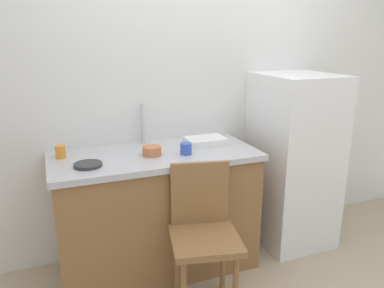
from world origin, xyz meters
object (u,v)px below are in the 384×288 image
dish_tray (206,141)px  refrigerator (293,160)px  terracotta_bowl (152,151)px  chair (203,230)px  cup_orange (61,152)px  hotplate (88,165)px  cup_blue (186,149)px

dish_tray → refrigerator: bearing=-5.6°
terracotta_bowl → chair: bearing=-67.5°
refrigerator → cup_orange: size_ratio=16.45×
refrigerator → terracotta_bowl: (-1.16, -0.04, 0.22)m
cup_orange → hotplate: bearing=-58.6°
chair → cup_blue: 0.56m
chair → hotplate: bearing=160.5°
cup_orange → terracotta_bowl: bearing=-15.9°
dish_tray → hotplate: bearing=-167.7°
terracotta_bowl → cup_blue: (0.22, -0.06, 0.01)m
refrigerator → dish_tray: (-0.73, 0.07, 0.21)m
refrigerator → hotplate: bearing=-175.8°
refrigerator → hotplate: size_ratio=7.94×
hotplate → cup_blue: cup_blue is taller
terracotta_bowl → cup_blue: size_ratio=1.61×
cup_blue → cup_orange: size_ratio=0.95×
chair → dish_tray: 0.72m
refrigerator → dish_tray: size_ratio=4.82×
refrigerator → cup_blue: (-0.94, -0.10, 0.23)m
refrigerator → hotplate: refrigerator is taller
terracotta_bowl → hotplate: (-0.42, -0.07, -0.02)m
chair → dish_tray: (0.25, 0.56, 0.39)m
terracotta_bowl → cup_orange: (-0.56, 0.16, 0.01)m
dish_tray → cup_orange: (-1.00, 0.05, 0.02)m
dish_tray → cup_blue: 0.28m
cup_blue → cup_orange: bearing=164.1°
dish_tray → chair: bearing=-114.2°
chair → cup_blue: size_ratio=11.45×
chair → terracotta_bowl: size_ratio=7.14×
hotplate → cup_orange: size_ratio=2.07×
dish_tray → cup_blue: bearing=-141.4°
refrigerator → hotplate: (-1.58, -0.11, 0.20)m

